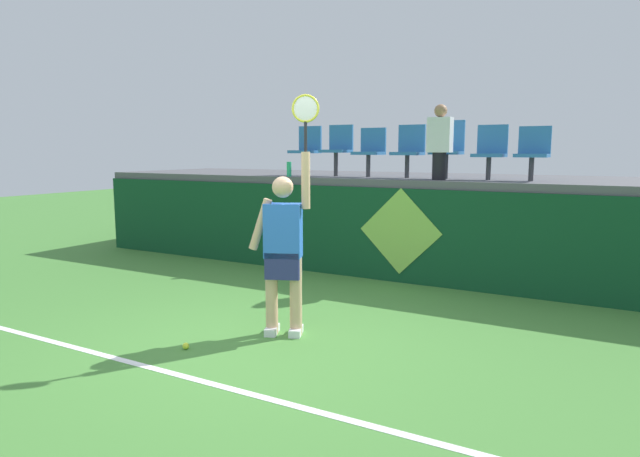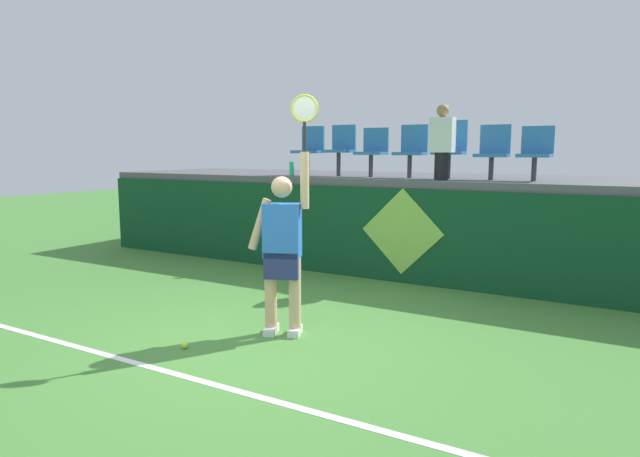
{
  "view_description": "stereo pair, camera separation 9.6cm",
  "coord_description": "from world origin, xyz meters",
  "px_view_note": "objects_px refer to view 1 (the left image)",
  "views": [
    {
      "loc": [
        3.08,
        -4.36,
        1.94
      ],
      "look_at": [
        -0.01,
        1.15,
        1.05
      ],
      "focal_mm": 30.95,
      "sensor_mm": 36.0,
      "label": 1
    },
    {
      "loc": [
        3.17,
        -4.31,
        1.94
      ],
      "look_at": [
        -0.01,
        1.15,
        1.05
      ],
      "focal_mm": 30.95,
      "sensor_mm": 36.0,
      "label": 2
    }
  ],
  "objects_px": {
    "stadium_chair_5": "(490,150)",
    "stadium_chair_3": "(409,149)",
    "stadium_chair_0": "(307,148)",
    "stadium_chair_6": "(533,151)",
    "water_bottle": "(289,169)",
    "tennis_ball": "(186,346)",
    "spectator_0": "(440,141)",
    "tennis_player": "(284,247)",
    "stadium_chair_2": "(370,149)",
    "stadium_chair_4": "(448,147)",
    "stadium_chair_1": "(338,147)"
  },
  "relations": [
    {
      "from": "stadium_chair_0",
      "to": "stadium_chair_6",
      "type": "relative_size",
      "value": 1.1
    },
    {
      "from": "stadium_chair_0",
      "to": "spectator_0",
      "type": "xyz_separation_m",
      "value": [
        2.49,
        -0.41,
        0.09
      ]
    },
    {
      "from": "stadium_chair_2",
      "to": "stadium_chair_6",
      "type": "xyz_separation_m",
      "value": [
        2.51,
        0.0,
        -0.02
      ]
    },
    {
      "from": "stadium_chair_4",
      "to": "stadium_chair_5",
      "type": "xyz_separation_m",
      "value": [
        0.64,
        -0.0,
        -0.05
      ]
    },
    {
      "from": "water_bottle",
      "to": "stadium_chair_2",
      "type": "distance_m",
      "value": 1.37
    },
    {
      "from": "stadium_chair_4",
      "to": "stadium_chair_3",
      "type": "bearing_deg",
      "value": -179.66
    },
    {
      "from": "stadium_chair_5",
      "to": "stadium_chair_2",
      "type": "bearing_deg",
      "value": -179.87
    },
    {
      "from": "tennis_player",
      "to": "stadium_chair_3",
      "type": "distance_m",
      "value": 3.71
    },
    {
      "from": "water_bottle",
      "to": "stadium_chair_6",
      "type": "bearing_deg",
      "value": 8.84
    },
    {
      "from": "tennis_player",
      "to": "stadium_chair_2",
      "type": "bearing_deg",
      "value": 99.98
    },
    {
      "from": "tennis_player",
      "to": "stadium_chair_4",
      "type": "height_order",
      "value": "tennis_player"
    },
    {
      "from": "stadium_chair_0",
      "to": "stadium_chair_5",
      "type": "relative_size",
      "value": 1.06
    },
    {
      "from": "stadium_chair_4",
      "to": "water_bottle",
      "type": "bearing_deg",
      "value": -166.77
    },
    {
      "from": "water_bottle",
      "to": "stadium_chair_0",
      "type": "height_order",
      "value": "stadium_chair_0"
    },
    {
      "from": "stadium_chair_1",
      "to": "stadium_chair_2",
      "type": "height_order",
      "value": "stadium_chair_1"
    },
    {
      "from": "water_bottle",
      "to": "stadium_chair_1",
      "type": "relative_size",
      "value": 0.28
    },
    {
      "from": "tennis_player",
      "to": "spectator_0",
      "type": "bearing_deg",
      "value": 78.26
    },
    {
      "from": "stadium_chair_4",
      "to": "tennis_ball",
      "type": "bearing_deg",
      "value": -105.88
    },
    {
      "from": "stadium_chair_0",
      "to": "stadium_chair_1",
      "type": "distance_m",
      "value": 0.61
    },
    {
      "from": "stadium_chair_1",
      "to": "spectator_0",
      "type": "bearing_deg",
      "value": -12.24
    },
    {
      "from": "tennis_ball",
      "to": "stadium_chair_3",
      "type": "xyz_separation_m",
      "value": [
        0.64,
        4.42,
        1.94
      ]
    },
    {
      "from": "stadium_chair_0",
      "to": "stadium_chair_3",
      "type": "distance_m",
      "value": 1.87
    },
    {
      "from": "stadium_chair_3",
      "to": "stadium_chair_5",
      "type": "height_order",
      "value": "stadium_chair_3"
    },
    {
      "from": "stadium_chair_1",
      "to": "stadium_chair_6",
      "type": "xyz_separation_m",
      "value": [
        3.1,
        -0.0,
        -0.06
      ]
    },
    {
      "from": "tennis_ball",
      "to": "stadium_chair_1",
      "type": "bearing_deg",
      "value": 97.96
    },
    {
      "from": "stadium_chair_2",
      "to": "stadium_chair_5",
      "type": "distance_m",
      "value": 1.92
    },
    {
      "from": "stadium_chair_1",
      "to": "stadium_chair_4",
      "type": "xyz_separation_m",
      "value": [
        1.88,
        0.01,
        -0.0
      ]
    },
    {
      "from": "tennis_ball",
      "to": "stadium_chair_1",
      "type": "xyz_separation_m",
      "value": [
        -0.62,
        4.42,
        1.97
      ]
    },
    {
      "from": "water_bottle",
      "to": "spectator_0",
      "type": "bearing_deg",
      "value": 3.95
    },
    {
      "from": "tennis_player",
      "to": "stadium_chair_1",
      "type": "height_order",
      "value": "tennis_player"
    },
    {
      "from": "stadium_chair_4",
      "to": "stadium_chair_0",
      "type": "bearing_deg",
      "value": -179.88
    },
    {
      "from": "tennis_ball",
      "to": "stadium_chair_6",
      "type": "height_order",
      "value": "stadium_chair_6"
    },
    {
      "from": "water_bottle",
      "to": "stadium_chair_3",
      "type": "relative_size",
      "value": 0.29
    },
    {
      "from": "stadium_chair_5",
      "to": "stadium_chair_3",
      "type": "bearing_deg",
      "value": 179.99
    },
    {
      "from": "tennis_player",
      "to": "stadium_chair_5",
      "type": "xyz_separation_m",
      "value": [
        1.29,
        3.57,
        1.01
      ]
    },
    {
      "from": "water_bottle",
      "to": "stadium_chair_5",
      "type": "relative_size",
      "value": 0.3
    },
    {
      "from": "stadium_chair_0",
      "to": "stadium_chair_1",
      "type": "bearing_deg",
      "value": -0.04
    },
    {
      "from": "stadium_chair_1",
      "to": "stadium_chair_6",
      "type": "height_order",
      "value": "stadium_chair_1"
    },
    {
      "from": "tennis_ball",
      "to": "stadium_chair_4",
      "type": "bearing_deg",
      "value": 74.12
    },
    {
      "from": "stadium_chair_3",
      "to": "stadium_chair_5",
      "type": "xyz_separation_m",
      "value": [
        1.25,
        -0.0,
        -0.02
      ]
    },
    {
      "from": "stadium_chair_3",
      "to": "stadium_chair_4",
      "type": "height_order",
      "value": "stadium_chair_4"
    },
    {
      "from": "tennis_ball",
      "to": "spectator_0",
      "type": "height_order",
      "value": "spectator_0"
    },
    {
      "from": "stadium_chair_5",
      "to": "stadium_chair_6",
      "type": "bearing_deg",
      "value": -0.35
    },
    {
      "from": "stadium_chair_6",
      "to": "stadium_chair_3",
      "type": "bearing_deg",
      "value": 179.88
    },
    {
      "from": "stadium_chair_5",
      "to": "stadium_chair_6",
      "type": "distance_m",
      "value": 0.59
    },
    {
      "from": "stadium_chair_1",
      "to": "stadium_chair_5",
      "type": "relative_size",
      "value": 1.07
    },
    {
      "from": "stadium_chair_3",
      "to": "spectator_0",
      "type": "relative_size",
      "value": 0.77
    },
    {
      "from": "tennis_ball",
      "to": "stadium_chair_2",
      "type": "bearing_deg",
      "value": 90.31
    },
    {
      "from": "stadium_chair_4",
      "to": "spectator_0",
      "type": "relative_size",
      "value": 0.81
    },
    {
      "from": "tennis_player",
      "to": "stadium_chair_6",
      "type": "xyz_separation_m",
      "value": [
        1.88,
        3.56,
        1.0
      ]
    }
  ]
}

